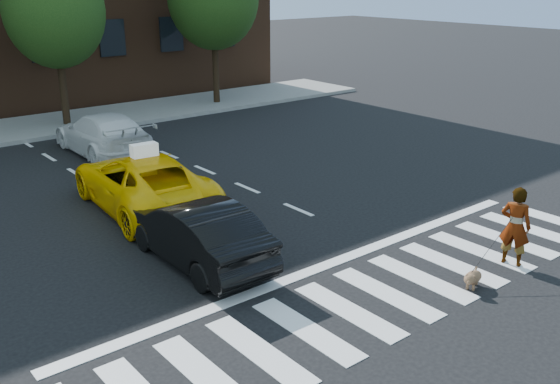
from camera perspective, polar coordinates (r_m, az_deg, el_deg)
name	(u,v)px	position (r m, az deg, el deg)	size (l,w,h in m)	color
ground	(387,294)	(11.99, 9.72, -9.16)	(120.00, 120.00, 0.00)	black
crosswalk	(387,294)	(11.99, 9.72, -9.14)	(13.00, 2.40, 0.01)	silver
stop_line	(328,264)	(12.96, 4.41, -6.62)	(12.00, 0.30, 0.01)	silver
sidewalk_far	(50,125)	(26.22, -20.27, 5.78)	(30.00, 4.00, 0.15)	slate
taxi	(143,181)	(16.14, -12.42, 0.95)	(2.35, 5.09, 1.42)	#FFC305
black_sedan	(196,232)	(12.93, -7.69, -3.63)	(1.41, 4.03, 1.33)	black
white_suv	(103,134)	(21.45, -15.88, 5.14)	(1.94, 4.77, 1.38)	silver
woman	(515,226)	(13.50, 20.71, -2.95)	(0.61, 0.40, 1.68)	#999999
dog	(472,278)	(12.48, 17.17, -7.51)	(0.62, 0.41, 0.36)	brown
taxi_sign	(144,150)	(15.72, -12.31, 3.78)	(0.65, 0.28, 0.32)	white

